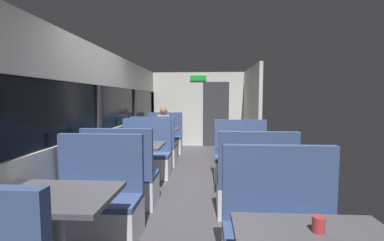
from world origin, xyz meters
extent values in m
cube|color=#423F44|center=(0.00, 0.00, -0.01)|extent=(3.30, 9.20, 0.02)
cube|color=beige|center=(-1.45, 0.00, 0.47)|extent=(0.08, 8.40, 0.95)
cube|color=beige|center=(-1.45, 0.00, 2.00)|extent=(0.08, 8.40, 0.60)
cube|color=black|center=(-1.46, 0.00, 1.32)|extent=(0.03, 8.40, 0.75)
cube|color=#2D2D30|center=(-1.43, 0.00, 1.32)|extent=(0.06, 0.08, 0.75)
cube|color=#2D2D30|center=(-1.43, 2.10, 1.32)|extent=(0.06, 0.08, 0.75)
cube|color=#2D2D30|center=(-1.43, 4.20, 1.32)|extent=(0.06, 0.08, 0.75)
cube|color=beige|center=(0.00, 4.20, 1.15)|extent=(2.90, 0.08, 2.30)
cube|color=#333338|center=(0.55, 4.15, 1.00)|extent=(0.80, 0.04, 2.00)
cube|color=green|center=(0.00, 4.14, 2.12)|extent=(0.50, 0.03, 0.16)
cube|color=beige|center=(1.45, 3.00, 1.15)|extent=(0.08, 2.40, 2.30)
cylinder|color=#9E9EA3|center=(-0.89, -2.09, 0.35)|extent=(0.10, 0.10, 0.70)
cube|color=#4C4C51|center=(-0.89, -2.09, 0.72)|extent=(0.90, 0.70, 0.04)
cube|color=silver|center=(-0.89, -1.43, 0.20)|extent=(0.95, 0.50, 0.39)
cube|color=#384C7A|center=(-0.89, -1.43, 0.42)|extent=(0.95, 0.50, 0.06)
cube|color=#384C7A|center=(-0.89, -1.22, 0.78)|extent=(0.95, 0.08, 0.65)
cylinder|color=#9E9EA3|center=(-0.89, 0.16, 0.35)|extent=(0.10, 0.10, 0.70)
cube|color=#4C4C51|center=(-0.89, 0.16, 0.72)|extent=(0.90, 0.70, 0.04)
cube|color=silver|center=(-0.89, -0.50, 0.20)|extent=(0.95, 0.50, 0.39)
cube|color=#384C7A|center=(-0.89, -0.50, 0.42)|extent=(0.95, 0.50, 0.06)
cube|color=#384C7A|center=(-0.89, -0.71, 0.78)|extent=(0.95, 0.08, 0.65)
cube|color=silver|center=(-0.89, 0.82, 0.20)|extent=(0.95, 0.50, 0.39)
cube|color=#384C7A|center=(-0.89, 0.82, 0.42)|extent=(0.95, 0.50, 0.06)
cube|color=#384C7A|center=(-0.89, 1.03, 0.78)|extent=(0.95, 0.08, 0.65)
cylinder|color=#9E9EA3|center=(-0.89, 2.40, 0.35)|extent=(0.10, 0.10, 0.70)
cube|color=#4C4C51|center=(-0.89, 2.40, 0.72)|extent=(0.90, 0.70, 0.04)
cube|color=silver|center=(-0.89, 1.74, 0.20)|extent=(0.95, 0.50, 0.39)
cube|color=#384C7A|center=(-0.89, 1.74, 0.42)|extent=(0.95, 0.50, 0.06)
cube|color=#384C7A|center=(-0.89, 1.53, 0.78)|extent=(0.95, 0.08, 0.65)
cube|color=silver|center=(-0.89, 3.06, 0.20)|extent=(0.95, 0.50, 0.39)
cube|color=#384C7A|center=(-0.89, 3.06, 0.42)|extent=(0.95, 0.50, 0.06)
cube|color=#384C7A|center=(-0.89, 3.27, 0.78)|extent=(0.95, 0.08, 0.65)
cube|color=#384C7A|center=(0.89, -2.03, 0.42)|extent=(0.95, 0.50, 0.06)
cube|color=#384C7A|center=(0.89, -1.82, 0.78)|extent=(0.95, 0.08, 0.65)
cylinder|color=#9E9EA3|center=(0.89, -0.04, 0.35)|extent=(0.10, 0.10, 0.70)
cube|color=#4C4C51|center=(0.89, -0.04, 0.72)|extent=(0.90, 0.70, 0.04)
cube|color=silver|center=(0.89, -0.70, 0.20)|extent=(0.95, 0.50, 0.39)
cube|color=#384C7A|center=(0.89, -0.70, 0.42)|extent=(0.95, 0.50, 0.06)
cube|color=#384C7A|center=(0.89, -0.91, 0.78)|extent=(0.95, 0.08, 0.65)
cube|color=silver|center=(0.89, 0.62, 0.20)|extent=(0.95, 0.50, 0.39)
cube|color=#384C7A|center=(0.89, 0.62, 0.42)|extent=(0.95, 0.50, 0.06)
cube|color=#384C7A|center=(0.89, 0.83, 0.78)|extent=(0.95, 0.08, 0.65)
cube|color=#26262D|center=(-0.89, 3.06, 0.23)|extent=(0.30, 0.36, 0.45)
cube|color=#99999E|center=(-0.89, 3.01, 0.75)|extent=(0.34, 0.22, 0.60)
sphere|color=#8C664C|center=(-0.89, 2.99, 1.16)|extent=(0.20, 0.20, 0.20)
cylinder|color=#99999E|center=(-1.09, 2.83, 0.77)|extent=(0.07, 0.28, 0.07)
cylinder|color=#99999E|center=(-0.69, 2.83, 0.77)|extent=(0.07, 0.28, 0.07)
cylinder|color=#B23333|center=(0.92, -2.58, 0.79)|extent=(0.07, 0.07, 0.09)
cylinder|color=#B23333|center=(-0.97, -0.01, 0.79)|extent=(0.07, 0.07, 0.09)
camera|label=1|loc=(0.29, -4.04, 1.49)|focal=24.57mm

